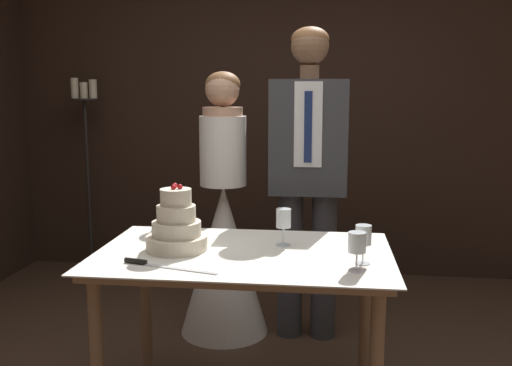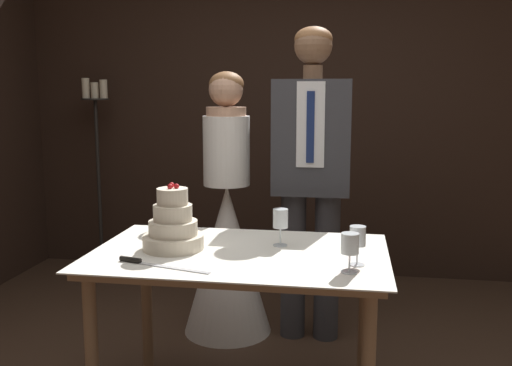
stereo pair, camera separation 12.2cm
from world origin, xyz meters
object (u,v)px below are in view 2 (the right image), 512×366
object	(u,v)px
tiered_cake	(173,227)
bride	(227,239)
cake_knife	(146,263)
candle_stand	(98,174)
wine_glass_near	(350,246)
groom	(311,166)
cake_table	(240,272)
wine_glass_middle	(358,238)
wine_glass_far	(280,220)

from	to	relation	value
tiered_cake	bride	bearing A→B (deg)	86.93
cake_knife	candle_stand	distance (m)	2.45
wine_glass_near	groom	world-z (taller)	groom
cake_table	bride	distance (m)	0.95
bride	wine_glass_near	bearing A→B (deg)	-56.69
bride	candle_stand	xyz separation A→B (m)	(-1.28, 0.99, 0.24)
wine_glass_middle	bride	bearing A→B (deg)	126.96
groom	candle_stand	size ratio (longest dim) A/B	1.16
wine_glass_far	candle_stand	world-z (taller)	candle_stand
bride	candle_stand	distance (m)	1.64
cake_knife	groom	size ratio (longest dim) A/B	0.23
wine_glass_far	wine_glass_middle	bearing A→B (deg)	-35.25
cake_table	bride	xyz separation A→B (m)	(-0.25, 0.91, -0.10)
wine_glass_far	groom	world-z (taller)	groom
wine_glass_near	bride	xyz separation A→B (m)	(-0.74, 1.12, -0.30)
wine_glass_middle	wine_glass_near	bearing A→B (deg)	-106.88
cake_table	wine_glass_middle	xyz separation A→B (m)	(0.52, -0.12, 0.21)
tiered_cake	cake_knife	xyz separation A→B (m)	(-0.04, -0.25, -0.09)
bride	tiered_cake	bearing A→B (deg)	-93.07
wine_glass_far	candle_stand	size ratio (longest dim) A/B	0.11
groom	candle_stand	bearing A→B (deg)	151.15
cake_table	bride	world-z (taller)	bride
tiered_cake	wine_glass_near	xyz separation A→B (m)	(0.79, -0.21, 0.01)
wine_glass_far	bride	bearing A→B (deg)	118.51
wine_glass_near	wine_glass_middle	xyz separation A→B (m)	(0.03, 0.10, 0.01)
candle_stand	cake_knife	bearing A→B (deg)	-60.86
candle_stand	cake_table	bearing A→B (deg)	-50.91
tiered_cake	groom	bearing A→B (deg)	58.55
tiered_cake	cake_knife	bearing A→B (deg)	-99.11
groom	bride	bearing A→B (deg)	179.95
tiered_cake	wine_glass_near	world-z (taller)	tiered_cake
wine_glass_middle	bride	xyz separation A→B (m)	(-0.77, 1.02, -0.30)
wine_glass_far	tiered_cake	bearing A→B (deg)	-164.06
wine_glass_far	groom	distance (m)	0.80
cake_knife	groom	xyz separation A→B (m)	(0.60, 1.16, 0.27)
wine_glass_middle	wine_glass_far	distance (m)	0.43
cake_table	wine_glass_near	bearing A→B (deg)	-24.29
wine_glass_near	candle_stand	distance (m)	2.92
tiered_cake	cake_table	bearing A→B (deg)	1.17
wine_glass_near	cake_knife	bearing A→B (deg)	-177.73
cake_table	wine_glass_middle	size ratio (longest dim) A/B	7.99
tiered_cake	cake_knife	distance (m)	0.27
groom	wine_glass_near	bearing A→B (deg)	-78.42
wine_glass_near	groom	xyz separation A→B (m)	(-0.23, 1.12, 0.17)
wine_glass_near	groom	distance (m)	1.16
cake_table	candle_stand	bearing A→B (deg)	129.09
cake_table	wine_glass_far	world-z (taller)	wine_glass_far
wine_glass_middle	candle_stand	distance (m)	2.87
cake_table	cake_knife	size ratio (longest dim) A/B	3.13
cake_knife	groom	world-z (taller)	groom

